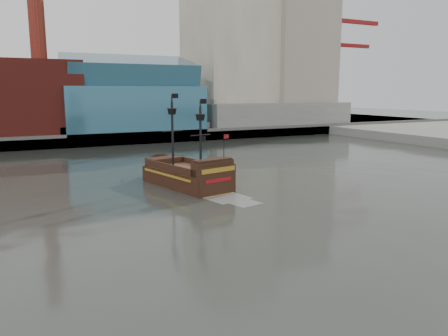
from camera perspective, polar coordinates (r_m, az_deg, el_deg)
ground at (r=33.20m, az=3.45°, el=-9.31°), size 400.00×400.00×0.00m
promenade_far at (r=120.47m, az=-19.26°, el=4.70°), size 220.00×60.00×2.00m
seawall at (r=91.42m, az=-16.74°, el=3.51°), size 220.00×1.00×2.60m
skyline at (r=114.36m, az=-16.75°, el=16.42°), size 149.00×45.00×62.00m
crane_a at (r=144.51m, az=14.41°, el=12.93°), size 22.50×4.00×32.25m
crane_b at (r=158.19m, az=14.60°, el=11.35°), size 19.10×4.00×26.25m
pirate_ship at (r=51.07m, az=-4.82°, el=-1.24°), size 7.73×15.98×11.49m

